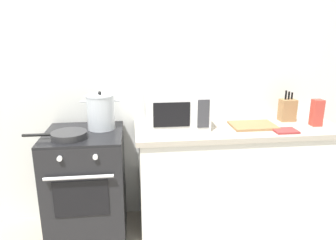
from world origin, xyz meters
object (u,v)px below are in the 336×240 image
cutting_board (253,125)px  oven_mitt (285,131)px  knife_block (287,110)px  frying_pan (68,135)px  stove (87,186)px  stock_pot (101,112)px  pasta_box (317,113)px  microwave (176,109)px

cutting_board → oven_mitt: cutting_board is taller
cutting_board → knife_block: bearing=21.2°
frying_pan → oven_mitt: 1.66m
stove → stock_pot: (0.13, 0.09, 0.60)m
pasta_box → knife_block: bearing=134.7°
microwave → cutting_board: 0.65m
stock_pot → frying_pan: bearing=-135.5°
cutting_board → microwave: bearing=172.9°
pasta_box → stove: bearing=179.1°
pasta_box → microwave: bearing=174.7°
stock_pot → frying_pan: size_ratio=0.67×
cutting_board → pasta_box: 0.54m
microwave → knife_block: bearing=3.6°
knife_block → oven_mitt: knife_block is taller
stock_pot → stove: bearing=-145.4°
cutting_board → oven_mitt: 0.26m
cutting_board → oven_mitt: size_ratio=2.00×
knife_block → microwave: bearing=-176.4°
stock_pot → oven_mitt: stock_pot is taller
stove → microwave: size_ratio=1.84×
stove → cutting_board: cutting_board is taller
stock_pot → frying_pan: (-0.22, -0.22, -0.11)m
frying_pan → microwave: (0.83, 0.20, 0.12)m
stove → knife_block: knife_block is taller
pasta_box → stock_pot: bearing=176.1°
microwave → cutting_board: microwave is taller
frying_pan → stock_pot: bearing=44.5°
pasta_box → oven_mitt: 0.37m
frying_pan → cutting_board: size_ratio=1.27×
stock_pot → microwave: size_ratio=0.61×
stock_pot → cutting_board: bearing=-4.3°
stove → pasta_box: 1.98m
oven_mitt → stock_pot: bearing=170.1°
frying_pan → pasta_box: (1.98, 0.10, 0.08)m
frying_pan → oven_mitt: frying_pan is taller
stock_pot → microwave: 0.61m
stove → oven_mitt: (1.57, -0.16, 0.47)m
microwave → pasta_box: size_ratio=2.27×
frying_pan → cutting_board: bearing=4.9°
cutting_board → knife_block: 0.40m
knife_block → pasta_box: knife_block is taller
microwave → pasta_box: bearing=-5.3°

